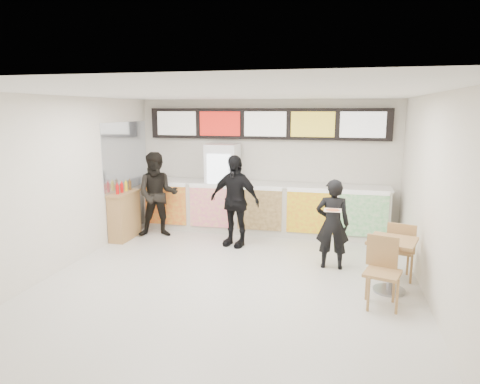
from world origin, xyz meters
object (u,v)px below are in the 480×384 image
(drinks_fridge, at_px, (223,187))
(cafe_table, at_px, (391,256))
(customer_main, at_px, (332,224))
(service_counter, at_px, (262,208))
(customer_left, at_px, (158,195))
(customer_mid, at_px, (234,201))
(condiment_ledge, at_px, (124,215))

(drinks_fridge, bearing_deg, cafe_table, -39.10)
(customer_main, bearing_deg, cafe_table, 136.36)
(service_counter, distance_m, cafe_table, 3.74)
(customer_main, bearing_deg, drinks_fridge, -38.82)
(drinks_fridge, height_order, customer_main, drinks_fridge)
(service_counter, xyz_separation_m, cafe_table, (2.50, -2.78, 0.00))
(service_counter, height_order, cafe_table, service_counter)
(service_counter, xyz_separation_m, customer_left, (-2.18, -0.82, 0.36))
(drinks_fridge, distance_m, customer_left, 1.50)
(service_counter, distance_m, customer_mid, 1.20)
(drinks_fridge, relative_size, condiment_ledge, 1.63)
(customer_main, xyz_separation_m, customer_left, (-3.78, 1.13, 0.13))
(drinks_fridge, distance_m, cafe_table, 4.45)
(customer_left, bearing_deg, drinks_fridge, 15.84)
(drinks_fridge, relative_size, cafe_table, 1.14)
(drinks_fridge, bearing_deg, condiment_ledge, -148.08)
(customer_left, bearing_deg, customer_mid, -26.09)
(cafe_table, bearing_deg, condiment_ledge, 179.86)
(customer_mid, height_order, cafe_table, customer_mid)
(drinks_fridge, bearing_deg, customer_main, -37.76)
(drinks_fridge, bearing_deg, customer_mid, -63.31)
(customer_left, bearing_deg, service_counter, 2.64)
(service_counter, relative_size, cafe_table, 3.18)
(drinks_fridge, height_order, condiment_ledge, drinks_fridge)
(customer_main, relative_size, condiment_ledge, 1.30)
(customer_main, height_order, customer_mid, customer_mid)
(service_counter, height_order, customer_left, customer_left)
(customer_main, relative_size, cafe_table, 0.91)
(drinks_fridge, distance_m, customer_mid, 1.23)
(drinks_fridge, height_order, customer_mid, drinks_fridge)
(customer_left, relative_size, cafe_table, 1.07)
(customer_main, bearing_deg, service_counter, -51.68)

